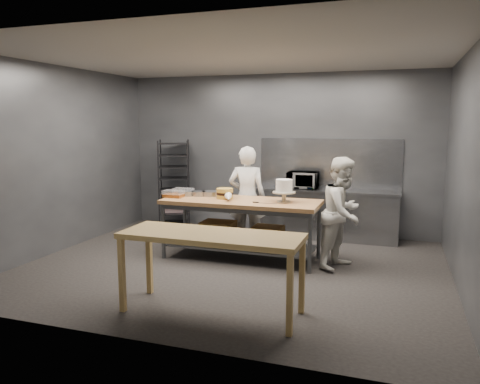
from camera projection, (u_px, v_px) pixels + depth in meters
The scene contains 16 objects.
ground at pixel (233, 267), 6.85m from camera, with size 6.00×6.00×0.00m, color black.
back_wall at pixel (277, 154), 8.96m from camera, with size 6.00×0.04×3.00m, color #4C4F54.
work_table at pixel (240, 222), 7.21m from camera, with size 2.40×0.90×0.92m.
near_counter at pixel (211, 241), 5.10m from camera, with size 2.00×0.70×0.90m.
back_counter at pixel (325, 214), 8.50m from camera, with size 2.60×0.60×0.90m.
splashback_panel at pixel (329, 163), 8.65m from camera, with size 2.60×0.02×0.90m, color slate.
speed_rack at pixel (174, 185), 9.32m from camera, with size 0.81×0.84×1.75m.
chef_behind at pixel (247, 197), 7.79m from camera, with size 0.62×0.41×1.71m, color white.
chef_right at pixel (343, 213), 6.72m from camera, with size 0.78×0.61×1.61m, color silver.
microwave at pixel (303, 180), 8.55m from camera, with size 0.54×0.37×0.30m, color black.
frosted_cake_stand at pixel (284, 188), 6.91m from camera, with size 0.34×0.34×0.34m.
layer_cake at pixel (225, 193), 7.27m from camera, with size 0.26×0.26×0.16m.
cake_pans at pixel (198, 193), 7.56m from camera, with size 0.67×0.37×0.07m.
piping_bag at pixel (228, 198), 6.99m from camera, with size 0.12×0.12×0.38m, color white.
offset_spatula at pixel (261, 203), 6.86m from camera, with size 0.36×0.02×0.02m.
pastry_clamshells at pixel (178, 193), 7.51m from camera, with size 0.36×0.47×0.11m.
Camera 1 is at (2.23, -6.22, 2.10)m, focal length 35.00 mm.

